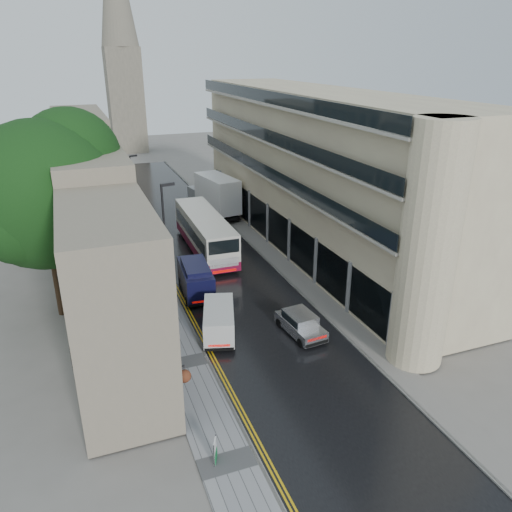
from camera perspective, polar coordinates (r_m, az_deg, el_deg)
ground at (r=24.46m, az=13.21°, el=-22.73°), size 200.00×200.00×0.00m
road at (r=45.99m, az=-5.74°, el=0.36°), size 9.00×85.00×0.02m
left_sidewalk at (r=44.96m, az=-12.95°, el=-0.57°), size 2.70×85.00×0.12m
right_sidewalk at (r=47.52m, az=0.54°, el=1.28°), size 1.80×85.00×0.12m
old_shop_row at (r=45.22m, az=-18.61°, el=6.92°), size 4.50×56.00×12.00m
modern_block at (r=46.17m, az=7.01°, el=9.49°), size 8.00×40.00×14.00m
church_spire at (r=96.53m, az=-15.35°, el=23.28°), size 6.40×6.40×40.00m
tree_near at (r=35.35m, az=-22.73°, el=3.85°), size 10.56×10.56×13.89m
tree_far at (r=48.09m, az=-22.14°, el=7.59°), size 9.24×9.24×12.46m
cream_bus at (r=42.51m, az=-6.39°, el=0.96°), size 3.07×12.59×3.42m
white_lorry at (r=53.72m, az=-5.01°, el=6.24°), size 4.07×9.13×4.63m
silver_hatchback at (r=31.40m, az=5.18°, el=-9.13°), size 2.10×4.12×1.49m
white_van at (r=31.15m, az=-5.88°, el=-8.88°), size 3.09×4.77×2.00m
navy_van at (r=36.19m, az=-7.92°, el=-3.75°), size 2.47×5.29×2.62m
pedestrian at (r=41.74m, az=-13.08°, el=-0.81°), size 0.78×0.56×2.01m
lamp_post_near at (r=35.26m, az=-10.29°, el=1.06°), size 1.02×0.41×8.83m
lamp_post_far at (r=52.55m, az=-13.86°, el=7.04°), size 0.85×0.47×7.48m
estate_sign at (r=23.82m, az=-4.71°, el=-21.31°), size 0.34×0.64×1.11m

